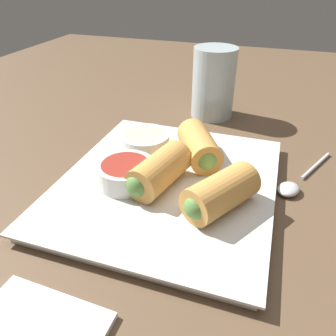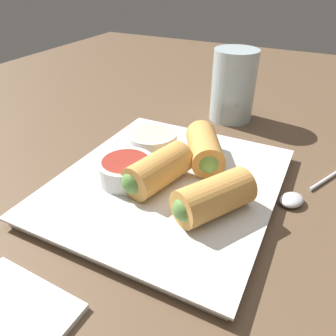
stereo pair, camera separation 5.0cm
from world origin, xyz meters
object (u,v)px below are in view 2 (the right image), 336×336
at_px(serving_plate, 168,184).
at_px(dipping_bowl_near, 126,169).
at_px(spoon, 299,195).
at_px(dipping_bowl_far, 152,140).
at_px(drinking_glass, 233,86).

relative_size(serving_plate, dipping_bowl_near, 4.11).
bearing_deg(spoon, serving_plate, 109.18).
bearing_deg(spoon, dipping_bowl_far, 88.32).
distance_m(serving_plate, drinking_glass, 0.26).
relative_size(serving_plate, spoon, 2.13).
bearing_deg(dipping_bowl_near, drinking_glass, -10.47).
bearing_deg(serving_plate, spoon, -70.82).
height_order(dipping_bowl_far, spoon, dipping_bowl_far).
bearing_deg(drinking_glass, spoon, -142.65).
xyz_separation_m(dipping_bowl_near, dipping_bowl_far, (0.08, 0.01, 0.00)).
bearing_deg(spoon, drinking_glass, 37.35).
bearing_deg(dipping_bowl_far, spoon, -91.68).
relative_size(serving_plate, dipping_bowl_far, 4.11).
xyz_separation_m(serving_plate, drinking_glass, (0.26, -0.00, 0.06)).
height_order(serving_plate, drinking_glass, drinking_glass).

